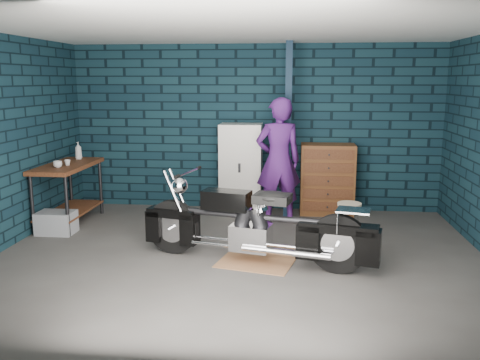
% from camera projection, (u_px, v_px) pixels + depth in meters
% --- Properties ---
extents(ground, '(6.00, 6.00, 0.00)m').
position_uv_depth(ground, '(239.00, 258.00, 6.16)').
color(ground, '#4D4A47').
rests_on(ground, ground).
extents(room_walls, '(6.02, 5.01, 2.71)m').
position_uv_depth(room_walls, '(243.00, 98.00, 6.33)').
color(room_walls, '#0E242F').
rests_on(room_walls, ground).
extents(support_post, '(0.10, 0.10, 2.70)m').
position_uv_depth(support_post, '(288.00, 132.00, 7.75)').
color(support_post, '#122539').
rests_on(support_post, ground).
extents(workbench, '(0.60, 1.40, 0.91)m').
position_uv_depth(workbench, '(69.00, 194.00, 7.56)').
color(workbench, brown).
rests_on(workbench, ground).
extents(drip_mat, '(0.98, 0.82, 0.01)m').
position_uv_depth(drip_mat, '(256.00, 262.00, 6.02)').
color(drip_mat, '#946340').
rests_on(drip_mat, ground).
extents(motorcycle, '(2.49, 1.18, 1.06)m').
position_uv_depth(motorcycle, '(256.00, 219.00, 5.92)').
color(motorcycle, black).
rests_on(motorcycle, ground).
extents(person, '(0.78, 0.61, 1.88)m').
position_uv_depth(person, '(278.00, 161.00, 7.56)').
color(person, '#511E72').
rests_on(person, ground).
extents(storage_bin, '(0.50, 0.36, 0.31)m').
position_uv_depth(storage_bin, '(56.00, 223.00, 7.13)').
color(storage_bin, '#92949A').
rests_on(storage_bin, ground).
extents(locker, '(0.67, 0.48, 1.44)m').
position_uv_depth(locker, '(241.00, 168.00, 8.22)').
color(locker, silver).
rests_on(locker, ground).
extents(tool_chest, '(0.85, 0.47, 1.13)m').
position_uv_depth(tool_chest, '(327.00, 179.00, 8.11)').
color(tool_chest, brown).
rests_on(tool_chest, ground).
extents(shop_stool, '(0.35, 0.35, 0.56)m').
position_uv_depth(shop_stool, '(349.00, 224.00, 6.61)').
color(shop_stool, '#C2B192').
rests_on(shop_stool, ground).
extents(cup_a, '(0.13, 0.13, 0.10)m').
position_uv_depth(cup_a, '(58.00, 164.00, 7.15)').
color(cup_a, '#C2B192').
rests_on(cup_a, workbench).
extents(cup_b, '(0.10, 0.10, 0.08)m').
position_uv_depth(cup_b, '(67.00, 163.00, 7.35)').
color(cup_b, '#C2B192').
rests_on(cup_b, workbench).
extents(bottle, '(0.11, 0.11, 0.27)m').
position_uv_depth(bottle, '(78.00, 151.00, 7.91)').
color(bottle, '#92949A').
rests_on(bottle, workbench).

